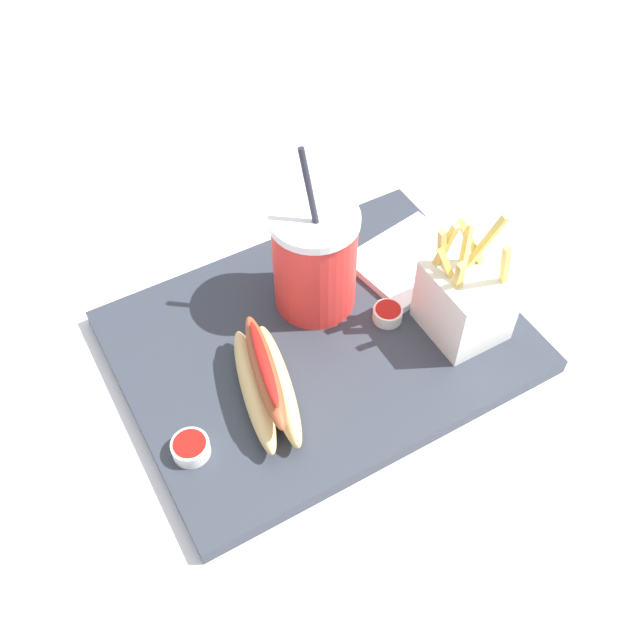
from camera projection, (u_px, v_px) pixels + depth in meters
ground_plane at (320, 352)px, 0.85m from camera, size 2.40×2.40×0.02m
food_tray at (320, 342)px, 0.84m from camera, size 0.45×0.34×0.02m
soda_cup at (315, 260)px, 0.81m from camera, size 0.10×0.10×0.22m
fries_basket at (465, 299)px, 0.80m from camera, size 0.08×0.09×0.16m
hot_dog_1 at (266, 383)px, 0.76m from camera, size 0.09×0.17×0.07m
ketchup_cup_1 at (191, 447)px, 0.72m from camera, size 0.04×0.04×0.02m
ketchup_cup_2 at (388, 313)px, 0.84m from camera, size 0.04×0.04×0.02m
napkin_stack at (410, 260)px, 0.90m from camera, size 0.15×0.13×0.01m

